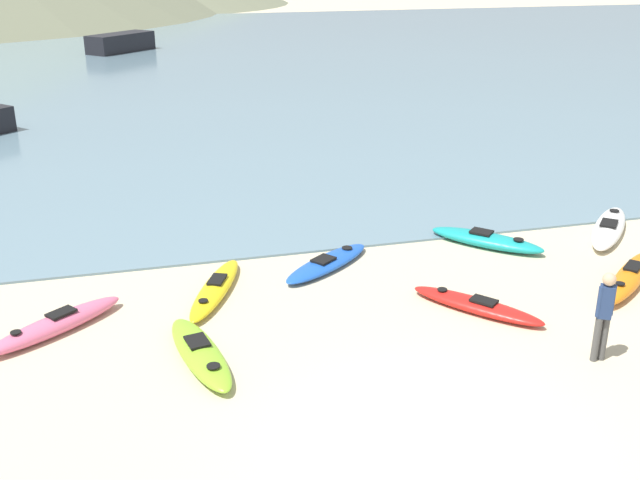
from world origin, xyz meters
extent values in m
plane|color=beige|center=(0.00, 0.00, 0.00)|extent=(400.00, 400.00, 0.00)
cube|color=slate|center=(0.00, 42.97, 0.03)|extent=(160.00, 70.00, 0.06)
ellipsoid|color=red|center=(2.67, 3.97, 0.13)|extent=(2.35, 2.70, 0.27)
cube|color=black|center=(2.76, 3.85, 0.29)|extent=(0.60, 0.63, 0.05)
cylinder|color=black|center=(2.15, 4.61, 0.28)|extent=(0.21, 0.21, 0.02)
ellipsoid|color=white|center=(8.12, 7.22, 0.17)|extent=(2.93, 3.15, 0.34)
cube|color=black|center=(8.00, 7.09, 0.36)|extent=(0.73, 0.75, 0.05)
cylinder|color=black|center=(8.78, 7.95, 0.35)|extent=(0.26, 0.26, 0.02)
ellipsoid|color=yellow|center=(-2.55, 6.22, 0.13)|extent=(1.84, 3.19, 0.26)
cube|color=black|center=(-2.49, 6.37, 0.29)|extent=(0.53, 0.66, 0.05)
cylinder|color=black|center=(-2.91, 5.41, 0.27)|extent=(0.21, 0.21, 0.02)
ellipsoid|color=teal|center=(4.55, 7.26, 0.17)|extent=(2.59, 2.68, 0.34)
cube|color=black|center=(4.45, 7.37, 0.37)|extent=(0.67, 0.67, 0.05)
cylinder|color=black|center=(5.11, 6.66, 0.35)|extent=(0.26, 0.26, 0.02)
ellipsoid|color=#E5668C|center=(-5.86, 5.29, 0.18)|extent=(2.80, 2.33, 0.36)
cube|color=black|center=(-5.74, 5.38, 0.38)|extent=(0.64, 0.59, 0.05)
cylinder|color=black|center=(-6.53, 4.78, 0.37)|extent=(0.21, 0.21, 0.02)
ellipsoid|color=blue|center=(0.23, 6.99, 0.12)|extent=(2.80, 2.38, 0.24)
cube|color=black|center=(0.11, 6.90, 0.27)|extent=(0.67, 0.64, 0.05)
cylinder|color=black|center=(0.88, 7.49, 0.25)|extent=(0.26, 0.26, 0.02)
ellipsoid|color=orange|center=(6.66, 4.32, 0.18)|extent=(3.01, 2.66, 0.36)
cube|color=black|center=(6.79, 4.43, 0.38)|extent=(0.68, 0.64, 0.05)
cylinder|color=black|center=(5.93, 3.71, 0.37)|extent=(0.20, 0.20, 0.02)
ellipsoid|color=#8CCC2D|center=(-3.21, 3.47, 0.15)|extent=(1.24, 3.02, 0.30)
cube|color=black|center=(-3.23, 3.61, 0.33)|extent=(0.48, 0.59, 0.05)
cylinder|color=black|center=(-3.05, 2.67, 0.31)|extent=(0.25, 0.25, 0.02)
cylinder|color=#4C4C4C|center=(3.87, 1.56, 0.45)|extent=(0.13, 0.13, 0.89)
cylinder|color=#4C4C4C|center=(4.03, 1.56, 0.45)|extent=(0.13, 0.13, 0.89)
cube|color=navy|center=(3.95, 1.56, 1.21)|extent=(0.31, 0.29, 0.63)
cylinder|color=navy|center=(3.82, 1.56, 1.22)|extent=(0.09, 0.09, 0.60)
cylinder|color=navy|center=(4.09, 1.56, 1.22)|extent=(0.09, 0.09, 0.60)
sphere|color=tan|center=(3.95, 1.56, 1.65)|extent=(0.24, 0.24, 0.24)
cube|color=black|center=(-3.74, 47.97, 0.70)|extent=(4.97, 4.90, 1.28)
camera|label=1|loc=(-4.20, -8.85, 7.22)|focal=42.00mm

